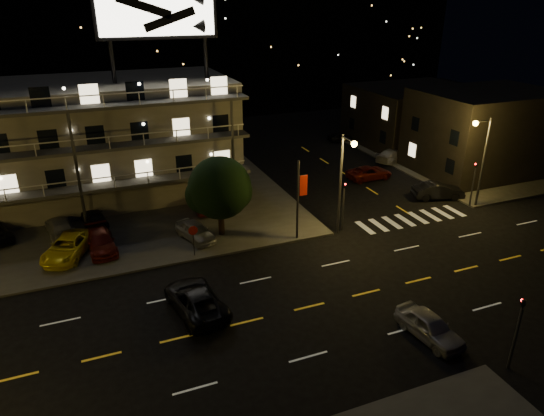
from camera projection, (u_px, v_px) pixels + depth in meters
name	position (u px, v px, depth m)	size (l,w,h in m)	color
ground	(279.00, 314.00, 28.63)	(140.00, 140.00, 0.00)	black
curb_nw	(35.00, 218.00, 40.85)	(44.00, 24.00, 0.15)	#3D3D3A
curb_ne	(452.00, 159.00, 55.83)	(16.00, 24.00, 0.15)	#3D3D3A
motel	(75.00, 141.00, 43.43)	(28.00, 13.80, 18.10)	gray
side_bldg_front	(484.00, 132.00, 50.76)	(14.06, 10.00, 8.50)	black
side_bldg_back	(413.00, 115.00, 61.27)	(14.06, 12.00, 7.00)	black
hill_backdrop	(88.00, 34.00, 80.52)	(120.00, 25.00, 24.00)	black
streetlight_nc	(343.00, 175.00, 36.29)	(0.44, 1.92, 8.00)	#2D2D30
streetlight_ne	(482.00, 154.00, 41.25)	(1.92, 0.44, 8.00)	#2D2D30
signal_nw	(343.00, 201.00, 37.90)	(0.20, 0.27, 4.60)	#2D2D30
signal_sw	(518.00, 327.00, 23.43)	(0.20, 0.27, 4.60)	#2D2D30
signal_ne	(474.00, 180.00, 42.32)	(0.27, 0.20, 4.60)	#2D2D30
banner_north	(299.00, 198.00, 36.14)	(0.83, 0.16, 6.40)	#2D2D30
stop_sign	(193.00, 236.00, 34.21)	(0.91, 0.11, 2.61)	#2D2D30
tree	(219.00, 190.00, 36.50)	(4.98, 4.80, 6.27)	black
lot_car_2	(68.00, 247.00, 34.49)	(2.36, 5.12, 1.42)	yellow
lot_car_3	(101.00, 242.00, 35.35)	(1.89, 4.64, 1.35)	#5B140D
lot_car_4	(195.00, 231.00, 36.90)	(1.62, 4.01, 1.37)	#96979C
lot_car_7	(60.00, 227.00, 37.67)	(1.81, 4.46, 1.30)	#96979C
lot_car_8	(94.00, 217.00, 39.24)	(1.58, 3.92, 1.34)	black
lot_car_9	(202.00, 202.00, 42.03)	(1.52, 4.35, 1.43)	#5B140D
side_car_0	(438.00, 191.00, 44.75)	(1.63, 4.67, 1.54)	black
side_car_1	(369.00, 173.00, 49.67)	(2.22, 4.81, 1.34)	#5B140D
side_car_2	(393.00, 155.00, 54.97)	(2.01, 4.95, 1.44)	#96979C
side_car_3	(341.00, 137.00, 62.71)	(1.45, 3.60, 1.23)	black
road_car_east	(429.00, 326.00, 26.42)	(1.69, 4.19, 1.43)	#96979C
road_car_west	(196.00, 299.00, 28.68)	(2.55, 5.53, 1.54)	black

